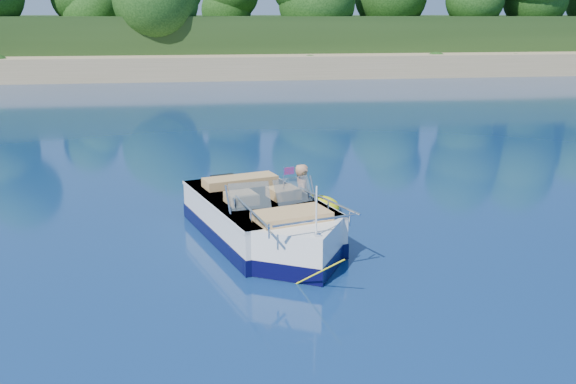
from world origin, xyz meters
name	(u,v)px	position (x,y,z in m)	size (l,w,h in m)	color
ground	(241,348)	(0.00, 0.00, 0.00)	(160.00, 160.00, 0.00)	#0A254C
shoreline	(194,45)	(0.00, 63.77, 0.98)	(170.00, 59.00, 6.00)	#958056
motorboat	(266,224)	(0.78, 3.93, 0.35)	(2.87, 5.28, 1.81)	white
tow_tube	(309,208)	(1.94, 5.68, 0.09)	(1.73, 1.73, 0.35)	#E7EA07
boy	(302,211)	(1.80, 5.76, 0.00)	(0.57, 0.37, 1.56)	tan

